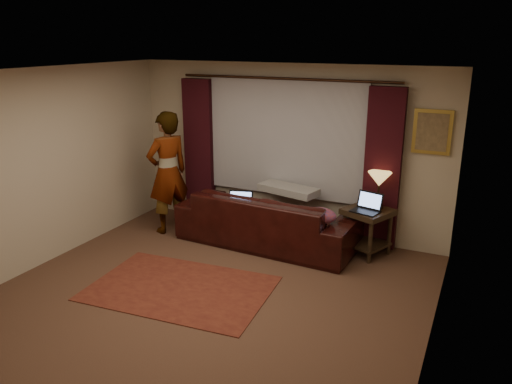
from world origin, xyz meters
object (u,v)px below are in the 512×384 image
at_px(sofa, 267,209).
at_px(end_table, 367,232).
at_px(tiffany_lamp, 379,190).
at_px(person, 168,173).
at_px(laptop_table, 366,203).
at_px(laptop_sofa, 239,202).

distance_m(sofa, end_table, 1.46).
bearing_deg(tiffany_lamp, person, -170.20).
relative_size(tiffany_lamp, laptop_table, 1.32).
bearing_deg(laptop_table, tiffany_lamp, 78.58).
xyz_separation_m(end_table, tiffany_lamp, (0.10, 0.09, 0.60)).
height_order(sofa, end_table, sofa).
xyz_separation_m(laptop_sofa, laptop_table, (1.76, 0.33, 0.14)).
distance_m(tiffany_lamp, laptop_table, 0.30).
bearing_deg(end_table, laptop_table, -94.95).
relative_size(laptop_table, person, 0.21).
bearing_deg(laptop_table, person, -160.29).
distance_m(end_table, tiffany_lamp, 0.61).
bearing_deg(sofa, person, 9.44).
distance_m(end_table, laptop_table, 0.49).
height_order(laptop_table, person, person).
relative_size(tiffany_lamp, person, 0.27).
bearing_deg(laptop_sofa, tiffany_lamp, 0.19).
relative_size(laptop_sofa, tiffany_lamp, 0.74).
height_order(end_table, person, person).
xyz_separation_m(laptop_sofa, person, (-1.26, 0.03, 0.29)).
relative_size(sofa, end_table, 3.95).
bearing_deg(laptop_sofa, sofa, 15.03).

